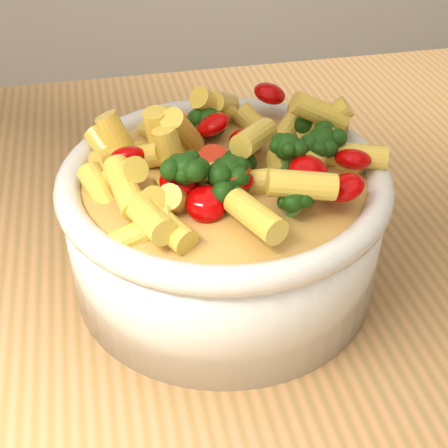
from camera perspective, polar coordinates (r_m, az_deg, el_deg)
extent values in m
cube|color=#B37C4C|center=(0.59, -4.53, -3.78)|extent=(1.20, 0.80, 0.04)
cylinder|color=#B37C4C|center=(1.30, 18.78, -5.48)|extent=(0.05, 0.05, 0.86)
cylinder|color=silver|center=(0.52, 0.00, -0.45)|extent=(0.25, 0.25, 0.10)
ellipsoid|color=silver|center=(0.53, 0.00, -3.10)|extent=(0.23, 0.23, 0.04)
torus|color=silver|center=(0.49, 0.00, 4.25)|extent=(0.26, 0.26, 0.02)
ellipsoid|color=#E3B04D|center=(0.49, 0.00, 4.25)|extent=(0.22, 0.22, 0.03)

